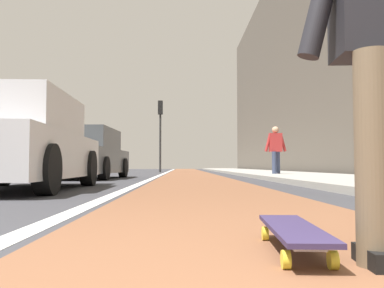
% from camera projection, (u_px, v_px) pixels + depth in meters
% --- Properties ---
extents(ground_plane, '(80.00, 80.00, 0.00)m').
position_uv_depth(ground_plane, '(196.00, 181.00, 10.88)').
color(ground_plane, '#38383D').
extents(bike_lane_paint, '(56.00, 2.19, 0.00)m').
position_uv_depth(bike_lane_paint, '(188.00, 172.00, 24.86)').
color(bike_lane_paint, brown).
rests_on(bike_lane_paint, ground).
extents(lane_stripe_white, '(52.00, 0.16, 0.01)m').
position_uv_depth(lane_stripe_white, '(164.00, 173.00, 20.83)').
color(lane_stripe_white, silver).
rests_on(lane_stripe_white, ground).
extents(sidewalk_curb, '(52.00, 3.20, 0.12)m').
position_uv_depth(sidewalk_curb, '(266.00, 173.00, 18.95)').
color(sidewalk_curb, '#9E9B93').
rests_on(sidewalk_curb, ground).
extents(building_facade, '(40.00, 1.20, 12.43)m').
position_uv_depth(building_facade, '(295.00, 60.00, 23.31)').
color(building_facade, '#5E564D').
rests_on(building_facade, ground).
extents(skateboard, '(0.85, 0.26, 0.11)m').
position_uv_depth(skateboard, '(293.00, 231.00, 1.85)').
color(skateboard, yellow).
rests_on(skateboard, ground).
extents(skater_person, '(0.45, 0.72, 1.64)m').
position_uv_depth(skater_person, '(383.00, 30.00, 1.75)').
color(skater_person, brown).
rests_on(skater_person, ground).
extents(parked_car_near, '(4.30, 1.90, 1.49)m').
position_uv_depth(parked_car_near, '(20.00, 144.00, 6.67)').
color(parked_car_near, silver).
rests_on(parked_car_near, ground).
extents(parked_car_mid, '(4.53, 2.00, 1.47)m').
position_uv_depth(parked_car_mid, '(87.00, 155.00, 12.52)').
color(parked_car_mid, '#4C5156').
rests_on(parked_car_mid, ground).
extents(traffic_light, '(0.33, 0.28, 4.20)m').
position_uv_depth(traffic_light, '(160.00, 123.00, 24.91)').
color(traffic_light, '#2D2D2D').
rests_on(traffic_light, ground).
extents(pedestrian_distant, '(0.48, 0.75, 1.71)m').
position_uv_depth(pedestrian_distant, '(276.00, 148.00, 14.29)').
color(pedestrian_distant, '#384260').
rests_on(pedestrian_distant, ground).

